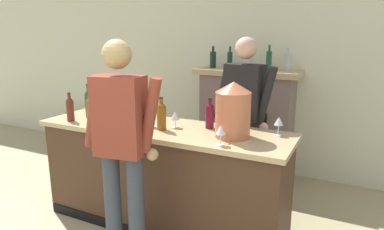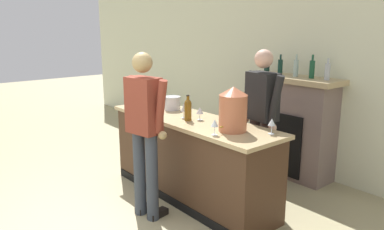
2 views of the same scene
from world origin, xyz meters
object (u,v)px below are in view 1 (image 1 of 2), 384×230
object	(u,v)px
potted_plant_corner	(64,131)
person_bartender	(243,120)
wine_bottle_riesling_slim	(161,115)
wine_glass_front_left	(221,131)
wine_bottle_chardonnay_pale	(89,102)
wine_glass_back_row	(152,115)
copper_dispenser	(233,110)
ice_bucket_steel	(124,110)
wine_bottle_cabernet_heavy	(210,115)
wine_glass_front_right	(175,116)
wine_bottle_rose_blush	(70,108)
wine_bottle_port_short	(90,110)
fireplace_stone	(246,122)
person_customer	(122,149)
wine_glass_by_dispenser	(279,122)

from	to	relation	value
potted_plant_corner	person_bartender	bearing A→B (deg)	-13.23
wine_bottle_riesling_slim	wine_glass_front_left	size ratio (longest dim) A/B	1.84
wine_bottle_chardonnay_pale	wine_glass_back_row	xyz separation A→B (m)	(0.80, -0.05, -0.04)
copper_dispenser	wine_glass_front_left	xyz separation A→B (m)	(-0.01, -0.25, -0.12)
person_bartender	ice_bucket_steel	world-z (taller)	person_bartender
wine_bottle_cabernet_heavy	person_bartender	bearing A→B (deg)	63.13
ice_bucket_steel	wine_glass_front_right	world-z (taller)	ice_bucket_steel
wine_bottle_rose_blush	wine_bottle_riesling_slim	size ratio (longest dim) A/B	0.95
potted_plant_corner	wine_glass_front_right	xyz separation A→B (m)	(2.86, -1.29, 0.86)
potted_plant_corner	wine_bottle_chardonnay_pale	size ratio (longest dim) A/B	1.86
wine_glass_front_left	wine_bottle_cabernet_heavy	bearing A→B (deg)	123.18
ice_bucket_steel	wine_bottle_rose_blush	xyz separation A→B (m)	(-0.40, -0.33, 0.04)
ice_bucket_steel	wine_bottle_chardonnay_pale	size ratio (longest dim) A/B	0.63
wine_bottle_port_short	wine_glass_back_row	bearing A→B (deg)	14.46
potted_plant_corner	wine_glass_front_right	distance (m)	3.25
person_bartender	wine_bottle_rose_blush	bearing A→B (deg)	-153.84
fireplace_stone	wine_bottle_cabernet_heavy	distance (m)	1.47
fireplace_stone	wine_glass_front_left	bearing A→B (deg)	-78.95
wine_bottle_rose_blush	person_bartender	bearing A→B (deg)	26.16
person_bartender	wine_bottle_port_short	bearing A→B (deg)	-149.80
fireplace_stone	wine_bottle_riesling_slim	size ratio (longest dim) A/B	5.72
person_customer	wine_glass_front_left	size ratio (longest dim) A/B	11.17
potted_plant_corner	person_customer	world-z (taller)	person_customer
ice_bucket_steel	wine_glass_front_left	distance (m)	1.26
potted_plant_corner	wine_glass_front_left	size ratio (longest dim) A/B	3.95
person_bartender	wine_glass_front_right	size ratio (longest dim) A/B	11.80
person_customer	wine_bottle_cabernet_heavy	world-z (taller)	person_customer
potted_plant_corner	wine_glass_back_row	size ratio (longest dim) A/B	3.72
wine_bottle_port_short	wine_glass_back_row	world-z (taller)	wine_bottle_port_short
person_bartender	wine_glass_front_right	world-z (taller)	person_bartender
potted_plant_corner	wine_bottle_cabernet_heavy	xyz separation A→B (m)	(3.15, -1.17, 0.88)
wine_glass_by_dispenser	wine_glass_front_right	bearing A→B (deg)	-169.24
wine_bottle_rose_blush	wine_bottle_riesling_slim	world-z (taller)	wine_bottle_riesling_slim
wine_bottle_port_short	wine_glass_back_row	distance (m)	0.62
wine_bottle_chardonnay_pale	wine_glass_by_dispenser	xyz separation A→B (m)	(1.90, 0.21, -0.04)
person_bartender	wine_bottle_port_short	distance (m)	1.49
person_bartender	wine_glass_by_dispenser	world-z (taller)	person_bartender
copper_dispenser	wine_glass_back_row	xyz separation A→B (m)	(-0.77, -0.04, -0.12)
wine_glass_front_left	wine_glass_back_row	bearing A→B (deg)	164.76
potted_plant_corner	person_customer	size ratio (longest dim) A/B	0.35
person_customer	ice_bucket_steel	size ratio (longest dim) A/B	8.33
copper_dispenser	wine_glass_back_row	size ratio (longest dim) A/B	2.72
wine_bottle_chardonnay_pale	wine_glass_by_dispenser	size ratio (longest dim) A/B	2.11
wine_bottle_rose_blush	wine_bottle_cabernet_heavy	bearing A→B (deg)	15.32
wine_bottle_cabernet_heavy	wine_bottle_riesling_slim	distance (m)	0.44
wine_bottle_rose_blush	wine_bottle_port_short	bearing A→B (deg)	1.59
copper_dispenser	wine_bottle_port_short	size ratio (longest dim) A/B	1.54
copper_dispenser	wine_bottle_riesling_slim	distance (m)	0.66
person_customer	ice_bucket_steel	xyz separation A→B (m)	(-0.59, 0.81, 0.08)
wine_glass_front_left	wine_glass_by_dispenser	bearing A→B (deg)	53.37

